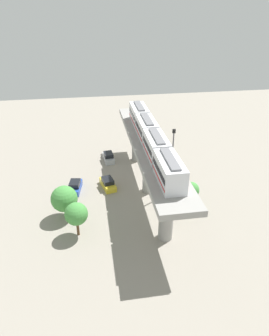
{
  "coord_description": "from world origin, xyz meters",
  "views": [
    {
      "loc": [
        8.88,
        41.4,
        27.47
      ],
      "look_at": [
        2.5,
        1.27,
        5.23
      ],
      "focal_mm": 32.02,
      "sensor_mm": 36.0,
      "label": 1
    }
  ],
  "objects_px": {
    "parked_car_yellow": "(108,184)",
    "tree_near_viaduct": "(64,199)",
    "tree_far_corner": "(191,190)",
    "parked_car_blue": "(75,187)",
    "tree_mid_lot": "(76,214)",
    "train": "(151,137)",
    "parked_car_silver": "(109,157)",
    "signal_post": "(172,160)"
  },
  "relations": [
    {
      "from": "parked_car_yellow",
      "to": "tree_near_viaduct",
      "type": "distance_m",
      "value": 10.07
    },
    {
      "from": "parked_car_yellow",
      "to": "tree_far_corner",
      "type": "bearing_deg",
      "value": 135.08
    },
    {
      "from": "parked_car_blue",
      "to": "tree_mid_lot",
      "type": "height_order",
      "value": "tree_mid_lot"
    },
    {
      "from": "train",
      "to": "tree_mid_lot",
      "type": "xyz_separation_m",
      "value": [
        11.47,
        7.96,
        -6.81
      ]
    },
    {
      "from": "train",
      "to": "tree_far_corner",
      "type": "relative_size",
      "value": 6.61
    },
    {
      "from": "train",
      "to": "tree_far_corner",
      "type": "distance_m",
      "value": 10.03
    },
    {
      "from": "parked_car_yellow",
      "to": "tree_near_viaduct",
      "type": "relative_size",
      "value": 0.89
    },
    {
      "from": "train",
      "to": "parked_car_silver",
      "type": "bearing_deg",
      "value": -67.17
    },
    {
      "from": "parked_car_silver",
      "to": "tree_near_viaduct",
      "type": "bearing_deg",
      "value": 59.93
    },
    {
      "from": "parked_car_silver",
      "to": "tree_far_corner",
      "type": "bearing_deg",
      "value": 116.68
    },
    {
      "from": "tree_near_viaduct",
      "to": "signal_post",
      "type": "xyz_separation_m",
      "value": [
        -16.64,
        -3.61,
        3.03
      ]
    },
    {
      "from": "parked_car_blue",
      "to": "signal_post",
      "type": "bearing_deg",
      "value": 176.61
    },
    {
      "from": "tree_mid_lot",
      "to": "signal_post",
      "type": "distance_m",
      "value": 17.03
    },
    {
      "from": "parked_car_silver",
      "to": "tree_far_corner",
      "type": "xyz_separation_m",
      "value": [
        -11.15,
        17.35,
        2.17
      ]
    },
    {
      "from": "parked_car_silver",
      "to": "tree_mid_lot",
      "type": "bearing_deg",
      "value": 68.6
    },
    {
      "from": "train",
      "to": "parked_car_silver",
      "type": "distance_m",
      "value": 17.33
    },
    {
      "from": "train",
      "to": "parked_car_silver",
      "type": "relative_size",
      "value": 6.29
    },
    {
      "from": "parked_car_yellow",
      "to": "tree_far_corner",
      "type": "relative_size",
      "value": 1.08
    },
    {
      "from": "parked_car_yellow",
      "to": "signal_post",
      "type": "bearing_deg",
      "value": 147.05
    },
    {
      "from": "train",
      "to": "tree_mid_lot",
      "type": "bearing_deg",
      "value": 34.76
    },
    {
      "from": "parked_car_yellow",
      "to": "tree_mid_lot",
      "type": "distance_m",
      "value": 12.66
    },
    {
      "from": "parked_car_yellow",
      "to": "tree_mid_lot",
      "type": "height_order",
      "value": "tree_mid_lot"
    },
    {
      "from": "parked_car_blue",
      "to": "tree_mid_lot",
      "type": "xyz_separation_m",
      "value": [
        -0.57,
        11.24,
        2.7
      ]
    },
    {
      "from": "tree_mid_lot",
      "to": "parked_car_blue",
      "type": "bearing_deg",
      "value": -87.12
    },
    {
      "from": "tree_mid_lot",
      "to": "tree_far_corner",
      "type": "xyz_separation_m",
      "value": [
        -17.0,
        -3.96,
        -0.54
      ]
    },
    {
      "from": "signal_post",
      "to": "train",
      "type": "bearing_deg",
      "value": -2.15
    },
    {
      "from": "parked_car_blue",
      "to": "tree_near_viaduct",
      "type": "relative_size",
      "value": 0.87
    },
    {
      "from": "parked_car_yellow",
      "to": "signal_post",
      "type": "distance_m",
      "value": 11.89
    },
    {
      "from": "parked_car_yellow",
      "to": "parked_car_silver",
      "type": "relative_size",
      "value": 1.03
    },
    {
      "from": "tree_near_viaduct",
      "to": "tree_far_corner",
      "type": "height_order",
      "value": "tree_near_viaduct"
    },
    {
      "from": "train",
      "to": "signal_post",
      "type": "xyz_separation_m",
      "value": [
        -3.4,
        0.13,
        -4.06
      ]
    },
    {
      "from": "tree_near_viaduct",
      "to": "tree_mid_lot",
      "type": "xyz_separation_m",
      "value": [
        -1.77,
        4.22,
        0.28
      ]
    },
    {
      "from": "train",
      "to": "parked_car_silver",
      "type": "height_order",
      "value": "train"
    },
    {
      "from": "parked_car_yellow",
      "to": "tree_mid_lot",
      "type": "xyz_separation_m",
      "value": [
        4.91,
        11.36,
        2.7
      ]
    },
    {
      "from": "tree_near_viaduct",
      "to": "tree_mid_lot",
      "type": "height_order",
      "value": "tree_near_viaduct"
    },
    {
      "from": "train",
      "to": "parked_car_yellow",
      "type": "xyz_separation_m",
      "value": [
        6.56,
        -3.4,
        -9.51
      ]
    },
    {
      "from": "train",
      "to": "signal_post",
      "type": "height_order",
      "value": "train"
    },
    {
      "from": "parked_car_silver",
      "to": "tree_mid_lot",
      "type": "relative_size",
      "value": 0.87
    },
    {
      "from": "parked_car_blue",
      "to": "tree_near_viaduct",
      "type": "bearing_deg",
      "value": 89.35
    },
    {
      "from": "train",
      "to": "parked_car_silver",
      "type": "xyz_separation_m",
      "value": [
        5.62,
        -13.35,
        -9.51
      ]
    },
    {
      "from": "parked_car_silver",
      "to": "parked_car_blue",
      "type": "bearing_deg",
      "value": 51.45
    },
    {
      "from": "train",
      "to": "tree_near_viaduct",
      "type": "distance_m",
      "value": 15.47
    }
  ]
}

